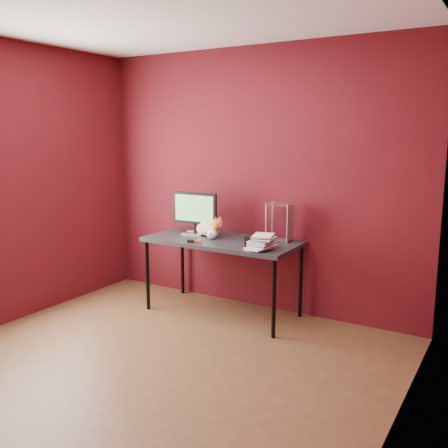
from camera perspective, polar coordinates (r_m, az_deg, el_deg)
The scene contains 11 objects.
room at distance 3.55m, azimuth -9.65°, elevation 5.02°, with size 3.52×3.52×2.61m.
desk at distance 4.85m, azimuth -0.17°, elevation -2.32°, with size 1.50×0.70×0.75m.
monitor at distance 5.03m, azimuth -3.36°, elevation 1.49°, with size 0.50×0.17×0.43m.
cat at distance 4.98m, azimuth -1.78°, elevation -0.51°, with size 0.46×0.28×0.22m.
skull_mug at distance 4.83m, azimuth -1.42°, elevation -1.18°, with size 0.10×0.10×0.09m.
speaker at distance 4.47m, azimuth 2.95°, elevation -2.11°, with size 0.09×0.09×0.11m.
book_stack at distance 4.38m, azimuth 3.50°, elevation 6.44°, with size 0.24×0.28×1.43m.
wire_rack at distance 4.77m, azimuth 6.37°, elevation 0.22°, with size 0.23×0.19×0.36m.
pocket_knife at distance 4.67m, azimuth -3.09°, elevation -2.10°, with size 0.08×0.02×0.02m, color #A4100C.
black_gadget at distance 4.69m, azimuth -3.85°, elevation -1.98°, with size 0.06×0.03×0.03m, color black.
washer at distance 4.80m, azimuth -2.84°, elevation -1.83°, with size 0.05×0.05×0.00m, color #ABACB0.
Camera 1 is at (2.30, -2.68, 1.77)m, focal length 40.00 mm.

